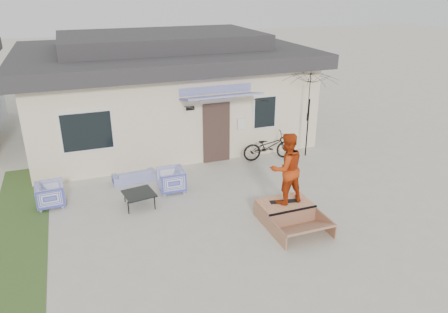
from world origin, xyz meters
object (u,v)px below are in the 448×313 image
object	(u,v)px
bicycle	(269,143)
skater	(286,167)
skate_ramp	(285,210)
skateboard	(284,201)
armchair_left	(50,194)
armchair_right	(171,179)
loveseat	(134,174)
coffee_table	(139,199)
patio_umbrella	(309,109)

from	to	relation	value
bicycle	skater	size ratio (longest dim) A/B	0.98
skate_ramp	skateboard	bearing A→B (deg)	90.00
skate_ramp	armchair_left	bearing A→B (deg)	153.40
skateboard	armchair_right	bearing A→B (deg)	145.12
bicycle	skateboard	size ratio (longest dim) A/B	2.42
loveseat	armchair_right	world-z (taller)	armchair_right
armchair_right	skateboard	distance (m)	3.53
armchair_left	skater	size ratio (longest dim) A/B	0.40
coffee_table	bicycle	size ratio (longest dim) A/B	0.43
skater	bicycle	bearing A→B (deg)	-114.33
armchair_left	patio_umbrella	bearing A→B (deg)	-86.94
armchair_right	skateboard	bearing A→B (deg)	45.38
skater	armchair_left	bearing A→B (deg)	-30.22
armchair_left	armchair_right	world-z (taller)	armchair_right
armchair_right	bicycle	size ratio (longest dim) A/B	0.42
patio_umbrella	skate_ramp	distance (m)	4.84
armchair_left	skate_ramp	bearing A→B (deg)	-118.38
patio_umbrella	skater	xyz separation A→B (m)	(-2.78, -3.62, -0.30)
bicycle	patio_umbrella	bearing A→B (deg)	-91.18
coffee_table	skate_ramp	size ratio (longest dim) A/B	0.44
patio_umbrella	skateboard	size ratio (longest dim) A/B	2.86
skater	skate_ramp	bearing A→B (deg)	86.02
armchair_right	skate_ramp	distance (m)	3.57
loveseat	armchair_left	size ratio (longest dim) A/B	1.76
bicycle	armchair_left	bearing A→B (deg)	102.72
skateboard	skater	world-z (taller)	skater
bicycle	patio_umbrella	size ratio (longest dim) A/B	0.85
armchair_right	bicycle	xyz separation A→B (m)	(3.81, 1.23, 0.21)
armchair_left	patio_umbrella	size ratio (longest dim) A/B	0.34
coffee_table	armchair_right	bearing A→B (deg)	29.31
bicycle	skate_ramp	world-z (taller)	bicycle
armchair_left	bicycle	distance (m)	7.26
loveseat	skate_ramp	bearing A→B (deg)	130.19
armchair_left	skateboard	xyz separation A→B (m)	(5.83, -2.81, 0.10)
bicycle	skateboard	bearing A→B (deg)	165.26
skateboard	skater	distance (m)	0.98
skateboard	bicycle	bearing A→B (deg)	81.42
armchair_right	patio_umbrella	size ratio (longest dim) A/B	0.35
bicycle	loveseat	bearing A→B (deg)	97.16
loveseat	bicycle	distance (m)	4.77
coffee_table	skateboard	distance (m)	4.03
loveseat	patio_umbrella	distance (m)	6.35
coffee_table	skater	bearing A→B (deg)	-29.03
armchair_right	skater	distance (m)	3.69
coffee_table	bicycle	distance (m)	5.22
loveseat	bicycle	bearing A→B (deg)	179.30
patio_umbrella	loveseat	bearing A→B (deg)	-179.83
armchair_left	skater	world-z (taller)	skater
coffee_table	bicycle	bearing A→B (deg)	20.53
skate_ramp	skater	distance (m)	1.23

